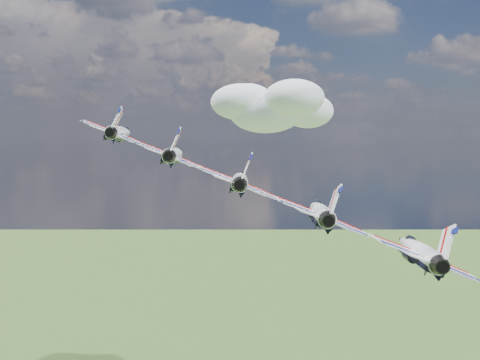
# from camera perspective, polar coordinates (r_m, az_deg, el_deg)

# --- Properties ---
(cloud_far) EXTENTS (58.98, 46.34, 23.17)m
(cloud_far) POSITION_cam_1_polar(r_m,az_deg,el_deg) (314.80, 3.19, 7.19)
(cloud_far) COLOR white
(jet_0) EXTENTS (11.72, 15.76, 8.26)m
(jet_0) POSITION_cam_1_polar(r_m,az_deg,el_deg) (93.23, -11.24, 4.42)
(jet_0) COLOR white
(jet_1) EXTENTS (11.72, 15.76, 8.26)m
(jet_1) POSITION_cam_1_polar(r_m,az_deg,el_deg) (84.20, -6.18, 2.45)
(jet_1) COLOR white
(jet_2) EXTENTS (11.72, 15.76, 8.26)m
(jet_2) POSITION_cam_1_polar(r_m,az_deg,el_deg) (76.09, -0.00, 0.00)
(jet_2) COLOR white
(jet_3) EXTENTS (11.72, 15.76, 8.26)m
(jet_3) POSITION_cam_1_polar(r_m,az_deg,el_deg) (69.24, 7.53, -2.98)
(jet_3) COLOR white
(jet_4) EXTENTS (11.72, 15.76, 8.26)m
(jet_4) POSITION_cam_1_polar(r_m,az_deg,el_deg) (64.05, 16.53, -6.45)
(jet_4) COLOR silver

